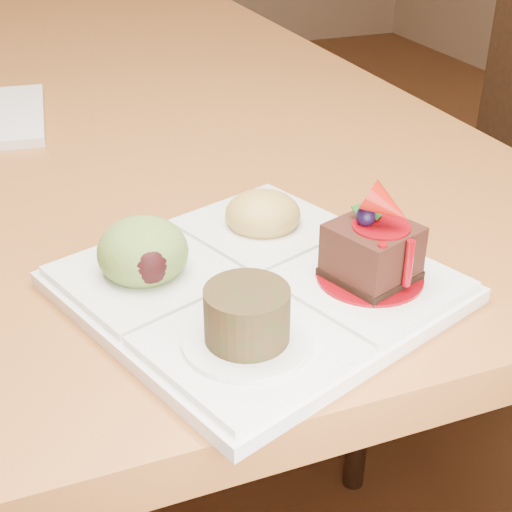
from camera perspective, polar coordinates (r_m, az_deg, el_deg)
name	(u,v)px	position (r m, az deg, el deg)	size (l,w,h in m)	color
ground	(91,418)	(1.61, -13.09, -12.53)	(6.00, 6.00, 0.00)	brown
dining_table	(44,111)	(1.27, -16.63, 11.08)	(1.00, 1.80, 0.75)	#A45B2A
chair_right	(496,141)	(1.39, 18.65, 8.69)	(0.53, 0.53, 1.06)	black
sampler_plate	(251,270)	(0.57, -0.42, -1.16)	(0.34, 0.34, 0.10)	white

